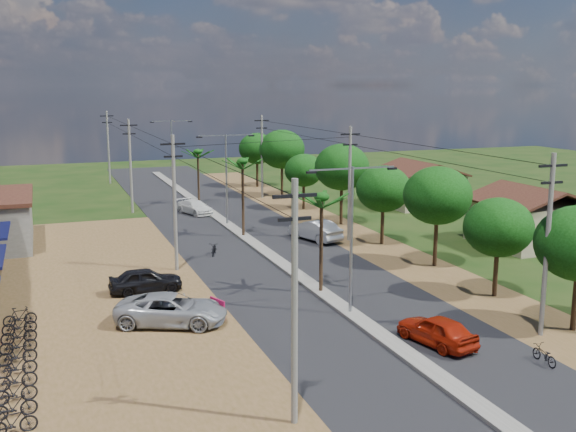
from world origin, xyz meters
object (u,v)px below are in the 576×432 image
car_parked_dark (146,281)px  parked_scooter_row (17,360)px  car_silver_mid (315,230)px  roadside_sign (218,308)px  car_red_near (437,331)px  car_parked_silver (172,310)px  car_white_far (195,208)px  moto_rider_east (544,356)px

car_parked_dark → parked_scooter_row: bearing=142.4°
car_silver_mid → parked_scooter_row: (-21.56, -18.45, -0.32)m
roadside_sign → car_silver_mid: bearing=31.3°
car_red_near → roadside_sign: bearing=-53.0°
car_silver_mid → parked_scooter_row: 28.38m
car_parked_silver → parked_scooter_row: car_parked_silver is taller
car_red_near → car_parked_silver: 13.28m
car_parked_silver → parked_scooter_row: 8.03m
car_white_far → car_red_near: bearing=-103.6°
moto_rider_east → car_parked_silver: bearing=-33.7°
car_silver_mid → roadside_sign: 19.01m
car_silver_mid → car_parked_dark: 17.26m
car_parked_dark → car_red_near: bearing=-139.6°
car_red_near → moto_rider_east: bearing=118.9°
car_parked_dark → moto_rider_east: (14.86, -16.70, -0.32)m
car_white_far → car_parked_silver: 30.36m
car_parked_dark → car_parked_silver: bearing=-177.3°
car_white_far → roadside_sign: bearing=-119.4°
car_parked_silver → moto_rider_east: bearing=-102.9°
moto_rider_east → roadside_sign: bearing=-39.5°
car_red_near → moto_rider_east: (3.22, -3.57, -0.30)m
car_white_far → roadside_sign: size_ratio=3.71×
car_red_near → car_parked_silver: bearing=-45.4°
car_red_near → car_white_far: car_red_near is taller
roadside_sign → parked_scooter_row: size_ratio=0.10×
car_red_near → car_parked_dark: car_parked_dark is taller
car_parked_silver → car_parked_dark: car_parked_silver is taller
car_silver_mid → car_parked_dark: car_silver_mid is taller
car_parked_silver → car_parked_dark: 6.05m
car_red_near → car_silver_mid: car_silver_mid is taller
car_white_far → moto_rider_east: bearing=-99.6°
car_red_near → car_silver_mid: 22.44m
car_parked_silver → car_parked_dark: size_ratio=1.33×
car_white_far → parked_scooter_row: bearing=-133.8°
car_silver_mid → car_parked_silver: 20.79m
parked_scooter_row → car_white_far: bearing=65.2°
car_red_near → car_parked_dark: (-11.64, 13.13, 0.01)m
car_white_far → car_parked_silver: size_ratio=0.79×
car_silver_mid → car_white_far: bearing=-82.0°
car_red_near → roadside_sign: 11.41m
car_parked_silver → car_silver_mid: bearing=-19.7°
moto_rider_east → parked_scooter_row: 22.97m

